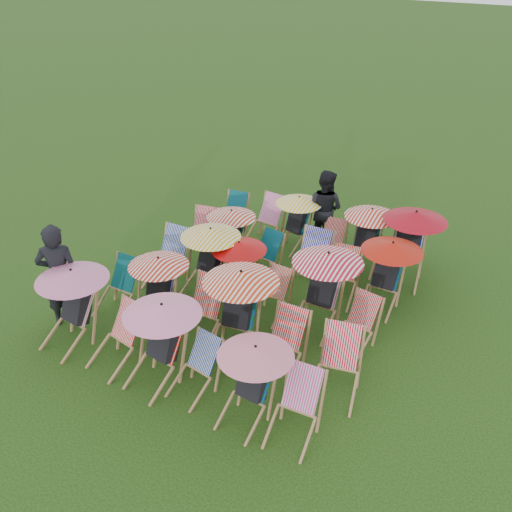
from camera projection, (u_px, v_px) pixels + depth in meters
The scene contains 33 objects.
ground at pixel (253, 310), 10.23m from camera, with size 100.00×100.00×0.00m, color black.
deckchair_0 at pixel (70, 306), 9.10m from camera, with size 1.15×1.21×1.36m.
deckchair_1 at pixel (116, 338), 8.78m from camera, with size 0.77×0.96×0.95m.
deckchair_2 at pixel (158, 342), 8.31m from camera, with size 1.14×1.21×1.36m.
deckchair_3 at pixel (194, 369), 8.26m from camera, with size 0.67×0.85×0.84m.
deckchair_4 at pixel (249, 383), 7.67m from camera, with size 1.04×1.09×1.23m.
deckchair_5 at pixel (295, 409), 7.51m from camera, with size 0.65×0.88×0.92m.
deckchair_6 at pixel (117, 288), 10.03m from camera, with size 0.61×0.85×0.92m.
deckchair_7 at pixel (156, 289), 9.67m from camera, with size 1.02×1.11×1.21m.
deckchair_8 at pixel (200, 313), 9.32m from camera, with size 0.68×0.94×1.00m.
deckchair_9 at pixel (236, 311), 8.93m from camera, with size 1.20×1.29×1.42m.
deckchair_10 at pixel (282, 345), 8.63m from camera, with size 0.64×0.89×0.95m.
deckchair_11 at pixel (338, 367), 8.19m from camera, with size 0.81×1.00×0.97m.
deckchair_12 at pixel (167, 259), 10.81m from camera, with size 0.70×0.96×1.02m.
deckchair_13 at pixel (206, 260), 10.42m from camera, with size 1.10×1.17×1.31m.
deckchair_14 at pixel (235, 271), 10.22m from camera, with size 0.99×1.03×1.17m.
deckchair_15 at pixel (271, 295), 9.92m from camera, with size 0.58×0.78×0.82m.
deckchair_16 at pixel (321, 289), 9.48m from camera, with size 1.18×1.22×1.40m.
deckchair_17 at pixel (356, 324), 9.18m from camera, with size 0.68×0.85×0.84m.
deckchair_18 at pixel (202, 235), 11.68m from camera, with size 0.79×0.98×0.95m.
deckchair_19 at pixel (228, 236), 11.39m from camera, with size 0.97×1.02×1.16m.
deckchair_20 at pixel (262, 256), 11.04m from camera, with size 0.69×0.87×0.85m.
deckchair_21 at pixel (309, 262), 10.70m from camera, with size 0.68×0.95×1.02m.
deckchair_22 at pixel (341, 276), 10.36m from camera, with size 0.68×0.89×0.91m.
deckchair_23 at pixel (385, 274), 10.01m from camera, with size 1.08×1.11×1.28m.
deckchair_24 at pixel (232, 215), 12.61m from camera, with size 0.65×0.84×0.86m.
deckchair_25 at pixel (265, 221), 12.26m from camera, with size 0.72×0.94×0.96m.
deckchair_26 at pixel (294, 221), 11.95m from camera, with size 0.97×1.03×1.15m.
deckchair_27 at pixel (330, 243), 11.54m from camera, with size 0.58×0.78×0.82m.
deckchair_28 at pixel (366, 238), 11.21m from camera, with size 1.06×1.13×1.25m.
deckchair_29 at pixel (408, 245), 10.78m from camera, with size 1.19×1.28×1.41m.
person_left at pixel (59, 276), 9.43m from camera, with size 0.69×0.46×1.90m, color black.
person_rear at pixel (324, 209), 11.92m from camera, with size 0.82×0.64×1.70m, color black.
Camera 1 is at (4.21, -7.21, 5.98)m, focal length 40.00 mm.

